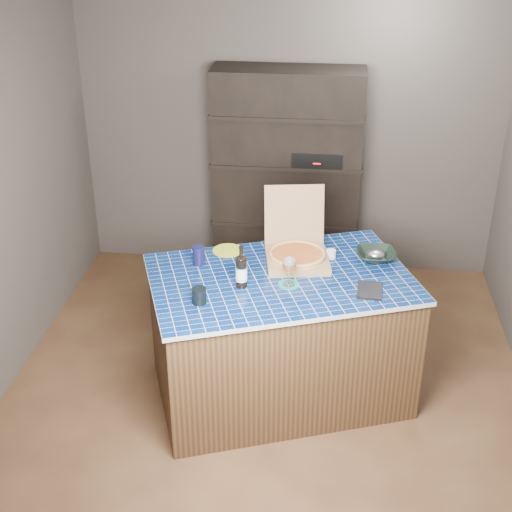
# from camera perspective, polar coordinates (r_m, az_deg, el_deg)

# --- Properties ---
(room) EXTENTS (3.50, 3.50, 3.50)m
(room) POSITION_cam_1_polar(r_m,az_deg,el_deg) (4.39, 1.05, 3.38)
(room) COLOR brown
(room) RESTS_ON ground
(shelving_unit) EXTENTS (1.20, 0.41, 1.80)m
(shelving_unit) POSITION_cam_1_polar(r_m,az_deg,el_deg) (5.93, 2.50, 6.29)
(shelving_unit) COLOR black
(shelving_unit) RESTS_ON floor
(kitchen_island) EXTENTS (1.86, 1.51, 0.88)m
(kitchen_island) POSITION_cam_1_polar(r_m,az_deg,el_deg) (4.66, 1.92, -6.41)
(kitchen_island) COLOR #4C361E
(kitchen_island) RESTS_ON floor
(pizza_box) EXTENTS (0.47, 0.54, 0.43)m
(pizza_box) POSITION_cam_1_polar(r_m,az_deg,el_deg) (4.60, 3.28, 0.29)
(pizza_box) COLOR #957A4D
(pizza_box) RESTS_ON kitchen_island
(mead_bottle) EXTENTS (0.07, 0.07, 0.27)m
(mead_bottle) POSITION_cam_1_polar(r_m,az_deg,el_deg) (4.28, -1.17, -1.20)
(mead_bottle) COLOR black
(mead_bottle) RESTS_ON kitchen_island
(teal_trivet) EXTENTS (0.13, 0.13, 0.01)m
(teal_trivet) POSITION_cam_1_polar(r_m,az_deg,el_deg) (4.34, 2.64, -2.30)
(teal_trivet) COLOR #16746B
(teal_trivet) RESTS_ON kitchen_island
(wine_glass) EXTENTS (0.08, 0.08, 0.19)m
(wine_glass) POSITION_cam_1_polar(r_m,az_deg,el_deg) (4.28, 2.68, -0.77)
(wine_glass) COLOR white
(wine_glass) RESTS_ON teal_trivet
(tumbler) EXTENTS (0.09, 0.09, 0.09)m
(tumbler) POSITION_cam_1_polar(r_m,az_deg,el_deg) (4.15, -4.58, -3.18)
(tumbler) COLOR black
(tumbler) RESTS_ON kitchen_island
(dvd_case) EXTENTS (0.16, 0.22, 0.02)m
(dvd_case) POSITION_cam_1_polar(r_m,az_deg,el_deg) (4.32, 9.07, -2.72)
(dvd_case) COLOR black
(dvd_case) RESTS_ON kitchen_island
(bowl) EXTENTS (0.27, 0.27, 0.06)m
(bowl) POSITION_cam_1_polar(r_m,az_deg,el_deg) (4.68, 9.57, 0.05)
(bowl) COLOR black
(bowl) RESTS_ON kitchen_island
(foil_contents) EXTENTS (0.12, 0.10, 0.05)m
(foil_contents) POSITION_cam_1_polar(r_m,az_deg,el_deg) (4.68, 9.58, 0.15)
(foil_contents) COLOR #B2B1BD
(foil_contents) RESTS_ON bowl
(white_jar) EXTENTS (0.06, 0.06, 0.06)m
(white_jar) POSITION_cam_1_polar(r_m,az_deg,el_deg) (4.67, 6.02, 0.16)
(white_jar) COLOR silver
(white_jar) RESTS_ON kitchen_island
(navy_cup) EXTENTS (0.08, 0.08, 0.12)m
(navy_cup) POSITION_cam_1_polar(r_m,az_deg,el_deg) (4.57, -4.61, 0.06)
(navy_cup) COLOR black
(navy_cup) RESTS_ON kitchen_island
(green_trivet) EXTENTS (0.20, 0.20, 0.01)m
(green_trivet) POSITION_cam_1_polar(r_m,az_deg,el_deg) (4.75, -2.29, 0.45)
(green_trivet) COLOR #ACBC28
(green_trivet) RESTS_ON kitchen_island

